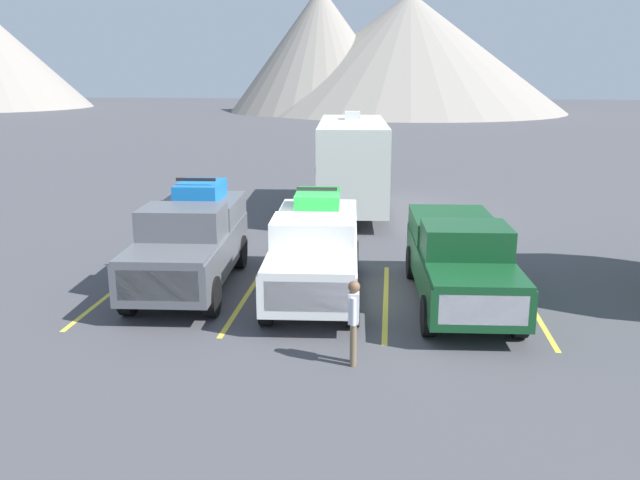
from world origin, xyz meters
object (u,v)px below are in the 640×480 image
at_px(pickup_truck_b, 315,248).
at_px(camper_trailer_a, 352,161).
at_px(person_a, 354,317).
at_px(pickup_truck_c, 459,258).
at_px(pickup_truck_a, 191,239).

bearing_deg(pickup_truck_b, camper_trailer_a, 88.08).
xyz_separation_m(camper_trailer_a, person_a, (0.85, -13.81, -1.07)).
relative_size(camper_trailer_a, person_a, 5.42).
distance_m(pickup_truck_c, person_a, 4.43).
relative_size(pickup_truck_a, pickup_truck_c, 0.96).
bearing_deg(pickup_truck_a, person_a, -44.45).
distance_m(pickup_truck_c, camper_trailer_a, 10.54).
height_order(camper_trailer_a, person_a, camper_trailer_a).
bearing_deg(camper_trailer_a, person_a, -86.47).
distance_m(pickup_truck_a, camper_trailer_a, 10.18).
height_order(pickup_truck_b, person_a, pickup_truck_b).
bearing_deg(pickup_truck_a, pickup_truck_c, -4.33).
height_order(pickup_truck_a, pickup_truck_b, pickup_truck_a).
bearing_deg(person_a, pickup_truck_c, 58.85).
bearing_deg(pickup_truck_b, person_a, -73.76).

